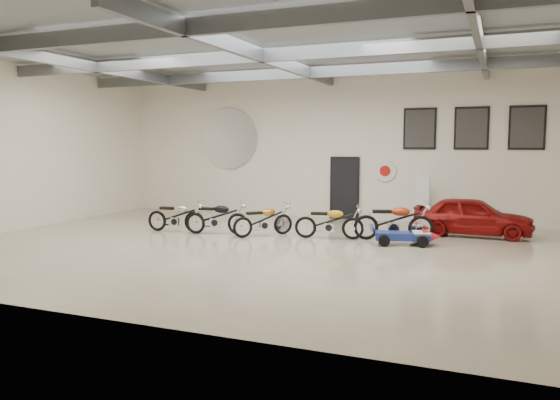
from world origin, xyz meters
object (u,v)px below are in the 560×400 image
at_px(motorcycle_silver, 176,216).
at_px(go_kart, 408,233).
at_px(motorcycle_black, 216,217).
at_px(motorcycle_yellow, 329,221).
at_px(vintage_car, 472,216).
at_px(banner_stand, 422,199).
at_px(motorcycle_gold, 263,220).
at_px(motorcycle_red, 393,220).

bearing_deg(motorcycle_silver, go_kart, 4.68).
bearing_deg(go_kart, motorcycle_silver, 171.03).
bearing_deg(go_kart, motorcycle_black, 169.84).
height_order(motorcycle_yellow, vintage_car, vintage_car).
bearing_deg(motorcycle_yellow, go_kart, -14.41).
height_order(motorcycle_silver, motorcycle_yellow, motorcycle_silver).
bearing_deg(vintage_car, motorcycle_yellow, 119.15).
height_order(motorcycle_black, motorcycle_yellow, motorcycle_black).
height_order(banner_stand, motorcycle_black, banner_stand).
xyz_separation_m(motorcycle_gold, go_kart, (4.03, 0.18, -0.16)).
relative_size(motorcycle_silver, motorcycle_gold, 1.05).
xyz_separation_m(motorcycle_yellow, go_kart, (2.17, -0.10, -0.18)).
xyz_separation_m(motorcycle_black, motorcycle_red, (4.98, 0.89, 0.04)).
relative_size(banner_stand, motorcycle_yellow, 0.90).
bearing_deg(motorcycle_silver, motorcycle_red, 10.07).
bearing_deg(motorcycle_silver, motorcycle_black, 9.95).
height_order(motorcycle_black, motorcycle_red, motorcycle_red).
bearing_deg(motorcycle_black, motorcycle_gold, -0.19).
height_order(motorcycle_silver, motorcycle_gold, motorcycle_silver).
height_order(motorcycle_silver, go_kart, motorcycle_silver).
distance_m(motorcycle_silver, go_kart, 6.71).
height_order(banner_stand, vintage_car, banner_stand).
bearing_deg(motorcycle_red, banner_stand, 66.71).
relative_size(motorcycle_black, vintage_car, 0.59).
xyz_separation_m(motorcycle_gold, motorcycle_yellow, (1.86, 0.29, 0.01)).
distance_m(motorcycle_yellow, vintage_car, 4.15).
xyz_separation_m(motorcycle_yellow, vintage_car, (3.63, 2.01, 0.07)).
bearing_deg(motorcycle_gold, motorcycle_silver, 138.35).
distance_m(motorcycle_gold, motorcycle_red, 3.62).
relative_size(motorcycle_gold, motorcycle_yellow, 0.97).
distance_m(motorcycle_black, vintage_car, 7.35).
height_order(motorcycle_gold, vintage_car, vintage_car).
bearing_deg(motorcycle_silver, motorcycle_yellow, 8.23).
relative_size(motorcycle_yellow, motorcycle_red, 0.89).
height_order(motorcycle_gold, motorcycle_yellow, motorcycle_yellow).
xyz_separation_m(banner_stand, motorcycle_yellow, (-2.03, -3.59, -0.35)).
relative_size(motorcycle_gold, motorcycle_red, 0.86).
distance_m(motorcycle_black, motorcycle_gold, 1.45).
xyz_separation_m(banner_stand, vintage_car, (1.61, -1.58, -0.28)).
xyz_separation_m(motorcycle_silver, motorcycle_gold, (2.66, 0.37, -0.02)).
bearing_deg(motorcycle_gold, motorcycle_yellow, -40.78).
bearing_deg(motorcycle_yellow, motorcycle_silver, 176.60).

